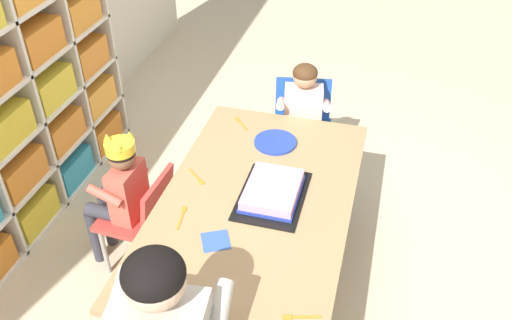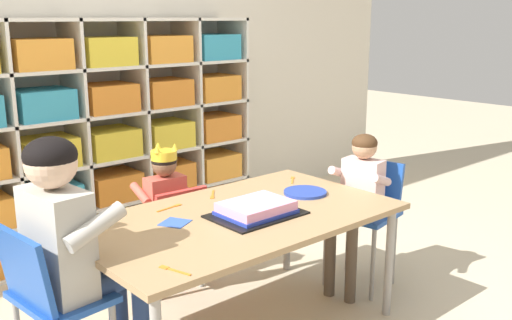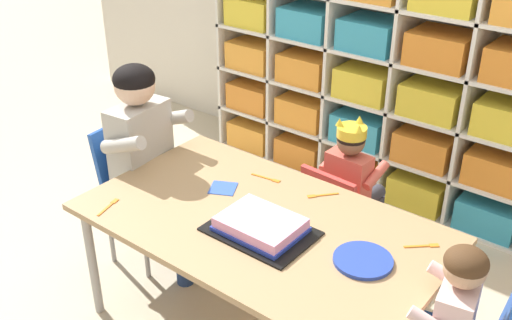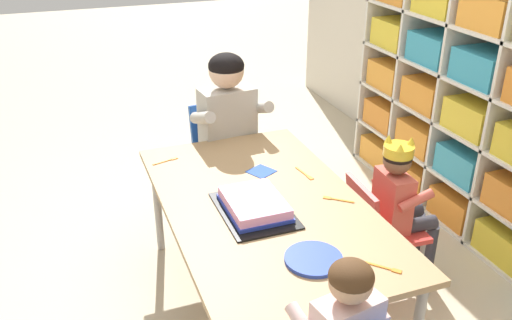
{
  "view_description": "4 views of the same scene",
  "coord_description": "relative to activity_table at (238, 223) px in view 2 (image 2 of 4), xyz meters",
  "views": [
    {
      "loc": [
        -1.73,
        -0.47,
        2.18
      ],
      "look_at": [
        0.04,
        0.01,
        0.79
      ],
      "focal_mm": 37.81,
      "sensor_mm": 36.0,
      "label": 1
    },
    {
      "loc": [
        -1.58,
        -1.92,
        1.46
      ],
      "look_at": [
        0.1,
        -0.01,
        0.83
      ],
      "focal_mm": 40.77,
      "sensor_mm": 36.0,
      "label": 2
    },
    {
      "loc": [
        1.23,
        -1.58,
        1.94
      ],
      "look_at": [
        -0.02,
        0.0,
        0.85
      ],
      "focal_mm": 42.19,
      "sensor_mm": 36.0,
      "label": 3
    },
    {
      "loc": [
        1.93,
        -0.76,
        1.81
      ],
      "look_at": [
        0.0,
        -0.04,
        0.8
      ],
      "focal_mm": 38.72,
      "sensor_mm": 36.0,
      "label": 4
    }
  ],
  "objects": [
    {
      "name": "paper_plate_stack",
      "position": [
        0.45,
        0.02,
        0.05
      ],
      "size": [
        0.22,
        0.22,
        0.01
      ],
      "primitive_type": "cylinder",
      "color": "#233DA3",
      "rests_on": "activity_table"
    },
    {
      "name": "adult_helper_seated",
      "position": [
        -0.74,
        0.1,
        0.1
      ],
      "size": [
        0.45,
        0.43,
        1.04
      ],
      "rotation": [
        0.0,
        0.0,
        1.68
      ],
      "color": "#B2ADA3",
      "rests_on": "ground"
    },
    {
      "name": "paper_napkin_square",
      "position": [
        -0.28,
        0.09,
        0.04
      ],
      "size": [
        0.15,
        0.15,
        0.0
      ],
      "primitive_type": "cube",
      "rotation": [
        0.0,
        0.0,
        0.48
      ],
      "color": "#3356B7",
      "rests_on": "activity_table"
    },
    {
      "name": "classroom_back_wall",
      "position": [
        0.0,
        1.67,
        0.95
      ],
      "size": [
        5.95,
        0.1,
        3.0
      ],
      "primitive_type": "cube",
      "color": "beige",
      "rests_on": "ground"
    },
    {
      "name": "activity_table",
      "position": [
        0.0,
        0.0,
        0.0
      ],
      "size": [
        1.45,
        0.84,
        0.59
      ],
      "color": "#A37F56",
      "rests_on": "ground"
    },
    {
      "name": "classroom_chair_adult_side",
      "position": [
        -0.85,
        0.08,
        -0.1
      ],
      "size": [
        0.35,
        0.4,
        0.72
      ],
      "rotation": [
        0.0,
        0.0,
        1.68
      ],
      "color": "#1E4CA8",
      "rests_on": "ground"
    },
    {
      "name": "fork_near_child_seat",
      "position": [
        -0.56,
        -0.31,
        0.04
      ],
      "size": [
        0.05,
        0.14,
        0.0
      ],
      "rotation": [
        0.0,
        0.0,
        4.99
      ],
      "color": "orange",
      "rests_on": "activity_table"
    },
    {
      "name": "fork_beside_plate_stack",
      "position": [
        -0.18,
        0.28,
        0.04
      ],
      "size": [
        0.14,
        0.04,
        0.0
      ],
      "rotation": [
        0.0,
        0.0,
        3.29
      ],
      "color": "orange",
      "rests_on": "activity_table"
    },
    {
      "name": "storage_cubby_shelf",
      "position": [
        -0.1,
        1.43,
        0.15
      ],
      "size": [
        2.49,
        0.35,
        1.45
      ],
      "color": "silver",
      "rests_on": "ground"
    },
    {
      "name": "birthday_cake_on_tray",
      "position": [
        0.05,
        -0.06,
        0.07
      ],
      "size": [
        0.41,
        0.29,
        0.06
      ],
      "color": "black",
      "rests_on": "activity_table"
    },
    {
      "name": "child_with_crown",
      "position": [
        0.03,
        0.69,
        -0.05
      ],
      "size": [
        0.3,
        0.31,
        0.81
      ],
      "rotation": [
        0.0,
        0.0,
        3.08
      ],
      "color": "#D15647",
      "rests_on": "ground"
    },
    {
      "name": "guest_at_table_side",
      "position": [
        0.77,
        -0.06,
        0.01
      ],
      "size": [
        0.32,
        0.32,
        0.86
      ],
      "rotation": [
        0.0,
        0.0,
        -1.39
      ],
      "color": "beige",
      "rests_on": "ground"
    },
    {
      "name": "fork_near_cake_tray",
      "position": [
        0.09,
        0.31,
        0.04
      ],
      "size": [
        0.1,
        0.12,
        0.0
      ],
      "rotation": [
        0.0,
        0.0,
        0.87
      ],
      "color": "orange",
      "rests_on": "activity_table"
    },
    {
      "name": "fork_by_napkin",
      "position": [
        0.59,
        0.24,
        0.04
      ],
      "size": [
        0.11,
        0.1,
        0.0
      ],
      "rotation": [
        0.0,
        0.0,
        3.89
      ],
      "color": "orange",
      "rests_on": "activity_table"
    },
    {
      "name": "classroom_chair_blue",
      "position": [
        0.02,
        0.59,
        -0.2
      ],
      "size": [
        0.34,
        0.35,
        0.59
      ],
      "rotation": [
        0.0,
        0.0,
        3.08
      ],
      "color": "red",
      "rests_on": "ground"
    },
    {
      "name": "classroom_chair_guest_side",
      "position": [
        0.88,
        -0.04,
        -0.11
      ],
      "size": [
        0.38,
        0.4,
        0.69
      ],
      "rotation": [
        0.0,
        0.0,
        -1.39
      ],
      "color": "#1E4CA8",
      "rests_on": "ground"
    }
  ]
}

